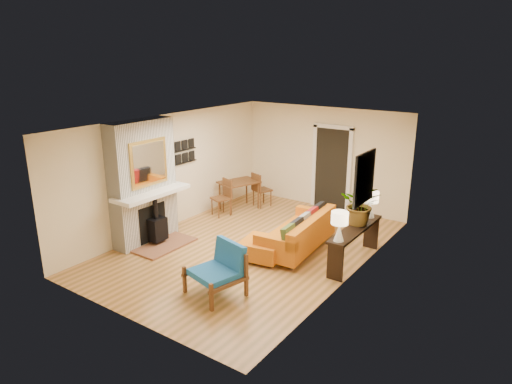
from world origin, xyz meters
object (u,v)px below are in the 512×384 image
blue_chair (220,267)px  houseplant (361,204)px  sofa (300,234)px  dining_table (240,188)px  console_table (355,235)px  lamp_far (371,201)px  ottoman (263,248)px  lamp_near (339,223)px

blue_chair → houseplant: 2.97m
sofa → blue_chair: (-0.25, -2.27, 0.11)m
dining_table → console_table: bearing=-18.8°
lamp_far → dining_table: bearing=171.5°
dining_table → houseplant: size_ratio=2.07×
blue_chair → houseplant: houseplant is taller
sofa → blue_chair: bearing=-96.2°
blue_chair → dining_table: (-2.25, 3.58, 0.12)m
dining_table → console_table: size_ratio=0.92×
sofa → ottoman: size_ratio=2.37×
blue_chair → houseplant: bearing=61.4°
console_table → lamp_far: 0.85m
ottoman → console_table: console_table is taller
console_table → lamp_near: size_ratio=3.43×
sofa → console_table: size_ratio=1.15×
sofa → ottoman: bearing=-116.1°
sofa → ottoman: sofa is taller
blue_chair → lamp_far: 3.40m
lamp_near → lamp_far: size_ratio=1.00×
ottoman → houseplant: houseplant is taller
console_table → houseplant: (-0.01, 0.21, 0.56)m
blue_chair → console_table: bearing=59.1°
houseplant → dining_table: bearing=164.1°
console_table → houseplant: 0.60m
dining_table → lamp_far: lamp_far is taller
sofa → lamp_far: size_ratio=3.94×
lamp_near → houseplant: houseplant is taller
console_table → blue_chair: bearing=-120.9°
console_table → lamp_far: size_ratio=3.43×
dining_table → sofa: bearing=-27.7°
ottoman → houseplant: (1.53, 1.07, 0.91)m
ottoman → blue_chair: size_ratio=0.90×
console_table → houseplant: size_ratio=2.25×
sofa → dining_table: (-2.50, 1.31, 0.23)m
blue_chair → lamp_near: lamp_near is taller
ottoman → console_table: 1.80m
sofa → ottoman: 0.89m
lamp_near → blue_chair: bearing=-131.7°
blue_chair → houseplant: size_ratio=1.22×
sofa → lamp_far: bearing=33.8°
ottoman → dining_table: (-2.11, 2.11, 0.37)m
houseplant → lamp_far: bearing=88.8°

